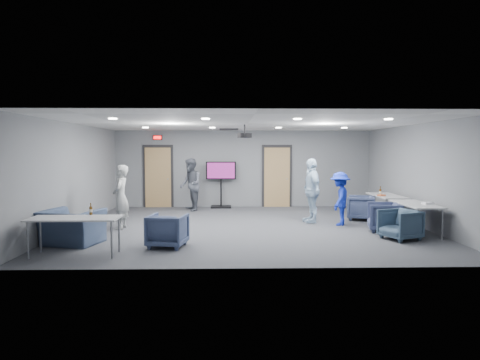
{
  "coord_description": "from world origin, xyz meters",
  "views": [
    {
      "loc": [
        -0.49,
        -11.14,
        2.01
      ],
      "look_at": [
        -0.2,
        0.44,
        1.2
      ],
      "focal_mm": 32.0,
      "sensor_mm": 36.0,
      "label": 1
    }
  ],
  "objects_px": {
    "person_c": "(311,190)",
    "bottle_front": "(91,210)",
    "tv_stand": "(221,182)",
    "person_b": "(190,184)",
    "person_d": "(340,199)",
    "table_right_a": "(387,197)",
    "projector": "(245,135)",
    "bottle_right": "(380,192)",
    "chair_right_b": "(385,217)",
    "chair_front_b": "(72,227)",
    "person_a": "(121,197)",
    "chair_right_c": "(400,225)",
    "table_front_left": "(75,220)",
    "chair_front_a": "(168,230)",
    "chair_right_a": "(361,208)",
    "table_right_b": "(416,205)"
  },
  "relations": [
    {
      "from": "bottle_right",
      "to": "person_a",
      "type": "bearing_deg",
      "value": -172.03
    },
    {
      "from": "table_front_left",
      "to": "bottle_front",
      "type": "bearing_deg",
      "value": 57.61
    },
    {
      "from": "person_a",
      "to": "chair_front_a",
      "type": "height_order",
      "value": "person_a"
    },
    {
      "from": "tv_stand",
      "to": "person_b",
      "type": "bearing_deg",
      "value": -143.19
    },
    {
      "from": "chair_front_a",
      "to": "table_right_a",
      "type": "bearing_deg",
      "value": -140.75
    },
    {
      "from": "person_b",
      "to": "table_front_left",
      "type": "xyz_separation_m",
      "value": [
        -1.66,
        -6.0,
        -0.19
      ]
    },
    {
      "from": "person_d",
      "to": "bottle_front",
      "type": "distance_m",
      "value": 6.37
    },
    {
      "from": "table_right_a",
      "to": "projector",
      "type": "distance_m",
      "value": 4.48
    },
    {
      "from": "chair_right_b",
      "to": "chair_front_b",
      "type": "bearing_deg",
      "value": -66.66
    },
    {
      "from": "person_c",
      "to": "chair_front_b",
      "type": "distance_m",
      "value": 6.27
    },
    {
      "from": "chair_right_b",
      "to": "table_right_b",
      "type": "relative_size",
      "value": 0.47
    },
    {
      "from": "person_c",
      "to": "table_right_b",
      "type": "bearing_deg",
      "value": 44.45
    },
    {
      "from": "person_d",
      "to": "table_right_b",
      "type": "height_order",
      "value": "person_d"
    },
    {
      "from": "bottle_right",
      "to": "tv_stand",
      "type": "height_order",
      "value": "tv_stand"
    },
    {
      "from": "person_d",
      "to": "chair_front_a",
      "type": "relative_size",
      "value": 1.88
    },
    {
      "from": "chair_right_c",
      "to": "bottle_right",
      "type": "relative_size",
      "value": 2.8
    },
    {
      "from": "chair_right_c",
      "to": "table_front_left",
      "type": "relative_size",
      "value": 0.44
    },
    {
      "from": "person_d",
      "to": "chair_front_a",
      "type": "distance_m",
      "value": 4.94
    },
    {
      "from": "person_b",
      "to": "projector",
      "type": "relative_size",
      "value": 4.65
    },
    {
      "from": "person_a",
      "to": "person_d",
      "type": "bearing_deg",
      "value": 93.3
    },
    {
      "from": "tv_stand",
      "to": "chair_right_c",
      "type": "bearing_deg",
      "value": -52.96
    },
    {
      "from": "chair_front_b",
      "to": "person_d",
      "type": "bearing_deg",
      "value": -146.08
    },
    {
      "from": "person_b",
      "to": "table_right_b",
      "type": "distance_m",
      "value": 7.05
    },
    {
      "from": "person_b",
      "to": "person_a",
      "type": "bearing_deg",
      "value": -42.31
    },
    {
      "from": "person_a",
      "to": "person_b",
      "type": "bearing_deg",
      "value": 154.83
    },
    {
      "from": "person_c",
      "to": "chair_right_b",
      "type": "bearing_deg",
      "value": 39.71
    },
    {
      "from": "chair_right_c",
      "to": "chair_front_a",
      "type": "height_order",
      "value": "chair_front_a"
    },
    {
      "from": "person_a",
      "to": "chair_front_a",
      "type": "xyz_separation_m",
      "value": [
        1.48,
        -2.1,
        -0.47
      ]
    },
    {
      "from": "person_c",
      "to": "chair_right_b",
      "type": "distance_m",
      "value": 2.16
    },
    {
      "from": "chair_right_c",
      "to": "table_front_left",
      "type": "bearing_deg",
      "value": -102.43
    },
    {
      "from": "person_b",
      "to": "chair_right_c",
      "type": "height_order",
      "value": "person_b"
    },
    {
      "from": "person_c",
      "to": "bottle_front",
      "type": "height_order",
      "value": "person_c"
    },
    {
      "from": "chair_right_b",
      "to": "projector",
      "type": "bearing_deg",
      "value": -92.79
    },
    {
      "from": "chair_right_c",
      "to": "table_right_a",
      "type": "bearing_deg",
      "value": 142.89
    },
    {
      "from": "bottle_right",
      "to": "projector",
      "type": "height_order",
      "value": "projector"
    },
    {
      "from": "chair_right_a",
      "to": "tv_stand",
      "type": "height_order",
      "value": "tv_stand"
    },
    {
      "from": "person_a",
      "to": "bottle_front",
      "type": "height_order",
      "value": "person_a"
    },
    {
      "from": "chair_right_a",
      "to": "table_right_a",
      "type": "bearing_deg",
      "value": 97.26
    },
    {
      "from": "chair_right_b",
      "to": "bottle_front",
      "type": "relative_size",
      "value": 3.31
    },
    {
      "from": "table_right_a",
      "to": "tv_stand",
      "type": "bearing_deg",
      "value": 58.93
    },
    {
      "from": "chair_front_b",
      "to": "table_right_b",
      "type": "bearing_deg",
      "value": -157.91
    },
    {
      "from": "table_right_b",
      "to": "bottle_front",
      "type": "height_order",
      "value": "bottle_front"
    },
    {
      "from": "person_b",
      "to": "table_right_b",
      "type": "bearing_deg",
      "value": 37.37
    },
    {
      "from": "table_front_left",
      "to": "projector",
      "type": "bearing_deg",
      "value": 43.55
    },
    {
      "from": "person_a",
      "to": "table_front_left",
      "type": "distance_m",
      "value": 2.78
    },
    {
      "from": "person_a",
      "to": "chair_right_a",
      "type": "distance_m",
      "value": 6.71
    },
    {
      "from": "person_d",
      "to": "table_right_a",
      "type": "height_order",
      "value": "person_d"
    },
    {
      "from": "chair_right_c",
      "to": "table_front_left",
      "type": "distance_m",
      "value": 6.92
    },
    {
      "from": "bottle_right",
      "to": "chair_right_b",
      "type": "bearing_deg",
      "value": -105.47
    },
    {
      "from": "person_b",
      "to": "tv_stand",
      "type": "distance_m",
      "value": 1.25
    }
  ]
}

